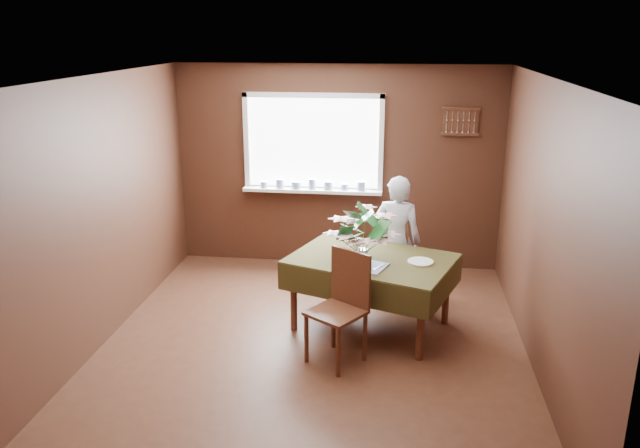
# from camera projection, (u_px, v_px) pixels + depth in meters

# --- Properties ---
(floor) EXTENTS (4.50, 4.50, 0.00)m
(floor) POSITION_uv_depth(u_px,v_px,m) (313.00, 346.00, 5.94)
(floor) COLOR #462518
(floor) RESTS_ON ground
(ceiling) EXTENTS (4.50, 4.50, 0.00)m
(ceiling) POSITION_uv_depth(u_px,v_px,m) (312.00, 78.00, 5.19)
(ceiling) COLOR white
(ceiling) RESTS_ON wall_back
(wall_back) EXTENTS (4.00, 0.00, 4.00)m
(wall_back) POSITION_uv_depth(u_px,v_px,m) (337.00, 168.00, 7.69)
(wall_back) COLOR #58301F
(wall_back) RESTS_ON floor
(wall_front) EXTENTS (4.00, 0.00, 4.00)m
(wall_front) POSITION_uv_depth(u_px,v_px,m) (256.00, 340.00, 3.43)
(wall_front) COLOR #58301F
(wall_front) RESTS_ON floor
(wall_left) EXTENTS (0.00, 4.50, 4.50)m
(wall_left) POSITION_uv_depth(u_px,v_px,m) (100.00, 213.00, 5.80)
(wall_left) COLOR #58301F
(wall_left) RESTS_ON floor
(wall_right) EXTENTS (0.00, 4.50, 4.50)m
(wall_right) POSITION_uv_depth(u_px,v_px,m) (544.00, 230.00, 5.32)
(wall_right) COLOR #58301F
(wall_right) RESTS_ON floor
(window_assembly) EXTENTS (1.72, 0.20, 1.22)m
(window_assembly) POSITION_uv_depth(u_px,v_px,m) (313.00, 161.00, 7.65)
(window_assembly) COLOR white
(window_assembly) RESTS_ON wall_back
(spoon_rack) EXTENTS (0.44, 0.05, 0.33)m
(spoon_rack) POSITION_uv_depth(u_px,v_px,m) (461.00, 122.00, 7.30)
(spoon_rack) COLOR #532B1B
(spoon_rack) RESTS_ON wall_back
(dining_table) EXTENTS (1.80, 1.50, 0.75)m
(dining_table) POSITION_uv_depth(u_px,v_px,m) (371.00, 266.00, 6.14)
(dining_table) COLOR #532B1B
(dining_table) RESTS_ON floor
(chair_far) EXTENTS (0.50, 0.50, 0.94)m
(chair_far) POSITION_uv_depth(u_px,v_px,m) (392.00, 254.00, 6.88)
(chair_far) COLOR #532B1B
(chair_far) RESTS_ON floor
(chair_near) EXTENTS (0.61, 0.61, 1.02)m
(chair_near) POSITION_uv_depth(u_px,v_px,m) (342.00, 303.00, 5.57)
(chair_near) COLOR #532B1B
(chair_near) RESTS_ON floor
(seated_woman) EXTENTS (0.58, 0.44, 1.42)m
(seated_woman) POSITION_uv_depth(u_px,v_px,m) (397.00, 240.00, 6.72)
(seated_woman) COLOR white
(seated_woman) RESTS_ON floor
(flower_bouquet) EXTENTS (0.57, 0.57, 0.49)m
(flower_bouquet) POSITION_uv_depth(u_px,v_px,m) (362.00, 231.00, 5.87)
(flower_bouquet) COLOR white
(flower_bouquet) RESTS_ON dining_table
(side_plate) EXTENTS (0.33, 0.33, 0.01)m
(side_plate) POSITION_uv_depth(u_px,v_px,m) (421.00, 262.00, 5.99)
(side_plate) COLOR white
(side_plate) RESTS_ON dining_table
(table_knife) EXTENTS (0.13, 0.17, 0.00)m
(table_knife) POSITION_uv_depth(u_px,v_px,m) (380.00, 267.00, 5.86)
(table_knife) COLOR silver
(table_knife) RESTS_ON dining_table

